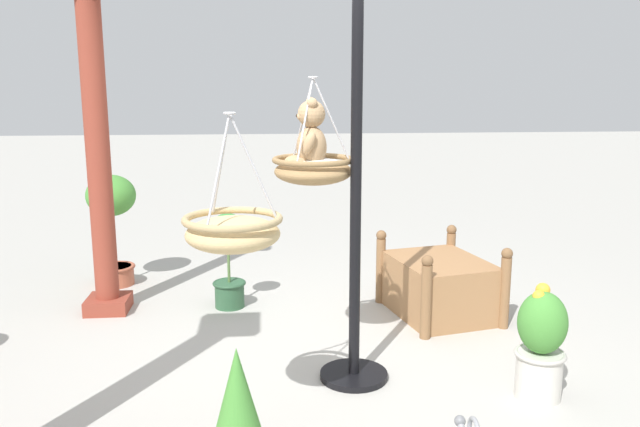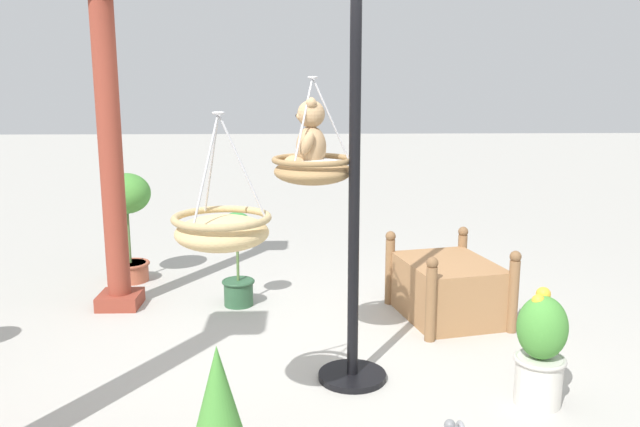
{
  "view_description": "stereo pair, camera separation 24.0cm",
  "coord_description": "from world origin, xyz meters",
  "px_view_note": "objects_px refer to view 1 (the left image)",
  "views": [
    {
      "loc": [
        -4.06,
        0.39,
        1.89
      ],
      "look_at": [
        -0.03,
        0.03,
        1.06
      ],
      "focal_mm": 36.07,
      "sensor_mm": 36.0,
      "label": 1
    },
    {
      "loc": [
        -4.08,
        0.15,
        1.89
      ],
      "look_at": [
        -0.03,
        0.03,
        1.06
      ],
      "focal_mm": 36.07,
      "sensor_mm": 36.0,
      "label": 2
    }
  ],
  "objects_px": {
    "hanging_basket_left_high": "(233,231)",
    "wooden_planter_box": "(439,284)",
    "potted_plant_trailing_ivy": "(229,264)",
    "potted_plant_broad_leaf": "(112,215)",
    "potted_plant_bushy_green": "(541,344)",
    "teddy_bear": "(310,139)",
    "hanging_basket_with_teddy": "(313,169)",
    "greenhouse_pillar_right": "(98,155)",
    "display_pole_central": "(355,255)"
  },
  "relations": [
    {
      "from": "hanging_basket_with_teddy",
      "to": "wooden_planter_box",
      "type": "bearing_deg",
      "value": -49.48
    },
    {
      "from": "hanging_basket_left_high",
      "to": "potted_plant_bushy_green",
      "type": "height_order",
      "value": "hanging_basket_left_high"
    },
    {
      "from": "potted_plant_trailing_ivy",
      "to": "greenhouse_pillar_right",
      "type": "bearing_deg",
      "value": 90.33
    },
    {
      "from": "greenhouse_pillar_right",
      "to": "potted_plant_bushy_green",
      "type": "bearing_deg",
      "value": -121.11
    },
    {
      "from": "potted_plant_bushy_green",
      "to": "hanging_basket_left_high",
      "type": "bearing_deg",
      "value": 102.33
    },
    {
      "from": "hanging_basket_with_teddy",
      "to": "potted_plant_trailing_ivy",
      "type": "bearing_deg",
      "value": 25.67
    },
    {
      "from": "hanging_basket_with_teddy",
      "to": "teddy_bear",
      "type": "relative_size",
      "value": 1.51
    },
    {
      "from": "potted_plant_trailing_ivy",
      "to": "potted_plant_broad_leaf",
      "type": "distance_m",
      "value": 1.35
    },
    {
      "from": "wooden_planter_box",
      "to": "potted_plant_bushy_green",
      "type": "distance_m",
      "value": 1.48
    },
    {
      "from": "potted_plant_bushy_green",
      "to": "potted_plant_broad_leaf",
      "type": "height_order",
      "value": "potted_plant_broad_leaf"
    },
    {
      "from": "greenhouse_pillar_right",
      "to": "potted_plant_trailing_ivy",
      "type": "height_order",
      "value": "greenhouse_pillar_right"
    },
    {
      "from": "hanging_basket_left_high",
      "to": "potted_plant_bushy_green",
      "type": "xyz_separation_m",
      "value": [
        0.39,
        -1.8,
        -0.83
      ]
    },
    {
      "from": "wooden_planter_box",
      "to": "potted_plant_broad_leaf",
      "type": "xyz_separation_m",
      "value": [
        1.06,
        2.84,
        0.42
      ]
    },
    {
      "from": "hanging_basket_with_teddy",
      "to": "teddy_bear",
      "type": "height_order",
      "value": "hanging_basket_with_teddy"
    },
    {
      "from": "hanging_basket_left_high",
      "to": "potted_plant_broad_leaf",
      "type": "height_order",
      "value": "hanging_basket_left_high"
    },
    {
      "from": "hanging_basket_left_high",
      "to": "wooden_planter_box",
      "type": "distance_m",
      "value": 2.6
    },
    {
      "from": "potted_plant_trailing_ivy",
      "to": "display_pole_central",
      "type": "bearing_deg",
      "value": -148.85
    },
    {
      "from": "hanging_basket_with_teddy",
      "to": "potted_plant_trailing_ivy",
      "type": "height_order",
      "value": "hanging_basket_with_teddy"
    },
    {
      "from": "teddy_bear",
      "to": "hanging_basket_left_high",
      "type": "relative_size",
      "value": 0.65
    },
    {
      "from": "greenhouse_pillar_right",
      "to": "potted_plant_trailing_ivy",
      "type": "xyz_separation_m",
      "value": [
        0.01,
        -1.01,
        -0.94
      ]
    },
    {
      "from": "display_pole_central",
      "to": "greenhouse_pillar_right",
      "type": "xyz_separation_m",
      "value": [
        1.43,
        1.88,
        0.49
      ]
    },
    {
      "from": "greenhouse_pillar_right",
      "to": "potted_plant_bushy_green",
      "type": "relative_size",
      "value": 3.85
    },
    {
      "from": "display_pole_central",
      "to": "hanging_basket_with_teddy",
      "type": "height_order",
      "value": "display_pole_central"
    },
    {
      "from": "wooden_planter_box",
      "to": "potted_plant_bushy_green",
      "type": "xyz_separation_m",
      "value": [
        -1.46,
        -0.22,
        0.09
      ]
    },
    {
      "from": "hanging_basket_left_high",
      "to": "potted_plant_bushy_green",
      "type": "bearing_deg",
      "value": -77.67
    },
    {
      "from": "display_pole_central",
      "to": "hanging_basket_with_teddy",
      "type": "distance_m",
      "value": 0.6
    },
    {
      "from": "teddy_bear",
      "to": "potted_plant_trailing_ivy",
      "type": "distance_m",
      "value": 1.84
    },
    {
      "from": "greenhouse_pillar_right",
      "to": "potted_plant_trailing_ivy",
      "type": "relative_size",
      "value": 3.33
    },
    {
      "from": "greenhouse_pillar_right",
      "to": "potted_plant_bushy_green",
      "type": "height_order",
      "value": "greenhouse_pillar_right"
    },
    {
      "from": "potted_plant_trailing_ivy",
      "to": "potted_plant_broad_leaf",
      "type": "bearing_deg",
      "value": 56.8
    },
    {
      "from": "teddy_bear",
      "to": "wooden_planter_box",
      "type": "bearing_deg",
      "value": -50.03
    },
    {
      "from": "greenhouse_pillar_right",
      "to": "hanging_basket_with_teddy",
      "type": "bearing_deg",
      "value": -128.14
    },
    {
      "from": "hanging_basket_with_teddy",
      "to": "wooden_planter_box",
      "type": "xyz_separation_m",
      "value": [
        0.95,
        -1.11,
        -1.1
      ]
    },
    {
      "from": "greenhouse_pillar_right",
      "to": "potted_plant_broad_leaf",
      "type": "bearing_deg",
      "value": 7.21
    },
    {
      "from": "display_pole_central",
      "to": "teddy_bear",
      "type": "xyz_separation_m",
      "value": [
        0.15,
        0.27,
        0.71
      ]
    },
    {
      "from": "greenhouse_pillar_right",
      "to": "wooden_planter_box",
      "type": "relative_size",
      "value": 2.55
    },
    {
      "from": "teddy_bear",
      "to": "potted_plant_bushy_green",
      "type": "xyz_separation_m",
      "value": [
        -0.51,
        -1.35,
        -1.2
      ]
    },
    {
      "from": "greenhouse_pillar_right",
      "to": "potted_plant_trailing_ivy",
      "type": "distance_m",
      "value": 1.38
    },
    {
      "from": "potted_plant_trailing_ivy",
      "to": "potted_plant_broad_leaf",
      "type": "relative_size",
      "value": 0.78
    },
    {
      "from": "display_pole_central",
      "to": "potted_plant_broad_leaf",
      "type": "height_order",
      "value": "display_pole_central"
    },
    {
      "from": "hanging_basket_left_high",
      "to": "wooden_planter_box",
      "type": "bearing_deg",
      "value": -40.49
    },
    {
      "from": "teddy_bear",
      "to": "hanging_basket_left_high",
      "type": "bearing_deg",
      "value": 153.64
    },
    {
      "from": "hanging_basket_left_high",
      "to": "potted_plant_broad_leaf",
      "type": "xyz_separation_m",
      "value": [
        2.91,
        1.25,
        -0.5
      ]
    },
    {
      "from": "hanging_basket_with_teddy",
      "to": "potted_plant_bushy_green",
      "type": "distance_m",
      "value": 1.75
    },
    {
      "from": "potted_plant_trailing_ivy",
      "to": "potted_plant_bushy_green",
      "type": "bearing_deg",
      "value": -132.61
    },
    {
      "from": "greenhouse_pillar_right",
      "to": "potted_plant_bushy_green",
      "type": "xyz_separation_m",
      "value": [
        -1.79,
        -2.96,
        -0.97
      ]
    },
    {
      "from": "teddy_bear",
      "to": "wooden_planter_box",
      "type": "height_order",
      "value": "teddy_bear"
    },
    {
      "from": "wooden_planter_box",
      "to": "potted_plant_trailing_ivy",
      "type": "bearing_deg",
      "value": 79.05
    },
    {
      "from": "hanging_basket_with_teddy",
      "to": "potted_plant_broad_leaf",
      "type": "distance_m",
      "value": 2.73
    },
    {
      "from": "display_pole_central",
      "to": "hanging_basket_left_high",
      "type": "height_order",
      "value": "display_pole_central"
    }
  ]
}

